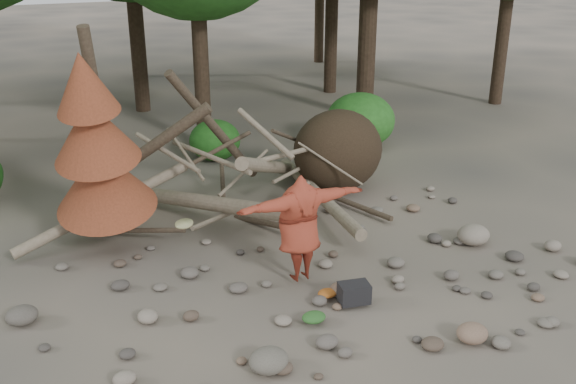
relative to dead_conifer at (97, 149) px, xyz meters
name	(u,v)px	position (x,y,z in m)	size (l,w,h in m)	color
ground	(336,295)	(3.12, -3.37, -2.11)	(120.00, 120.00, 0.00)	#514C44
deadfall_pile	(318,156)	(5.13, 0.87, -1.16)	(8.55, 5.24, 3.30)	#332619
dead_conifer	(97,149)	(0.00, 0.00, 0.00)	(2.06, 2.16, 4.35)	#4C3F30
bush_mid	(215,140)	(3.92, 4.43, -1.55)	(1.40, 1.40, 1.12)	#24661D
bush_right	(360,120)	(8.12, 3.63, -1.31)	(2.00, 2.00, 1.60)	#2E7825
frisbee_thrower	(299,228)	(2.77, -2.66, -1.06)	(3.44, 0.66, 1.93)	#9A3522
backpack	(354,296)	(3.21, -3.77, -1.94)	(0.50, 0.33, 0.33)	black
cloth_green	(314,320)	(2.34, -3.97, -2.04)	(0.39, 0.33, 0.15)	#2B5D25
cloth_orange	(327,296)	(2.91, -3.41, -2.05)	(0.34, 0.28, 0.12)	#A3541B
boulder_front_left	(269,360)	(1.20, -4.72, -1.94)	(0.57, 0.51, 0.34)	#686256
boulder_front_right	(472,333)	(4.23, -5.47, -1.96)	(0.49, 0.44, 0.29)	#856753
boulder_mid_right	(473,235)	(6.58, -2.90, -1.91)	(0.66, 0.59, 0.40)	gray
boulder_mid_left	(22,315)	(-1.75, -1.87, -1.96)	(0.49, 0.44, 0.30)	#58524A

